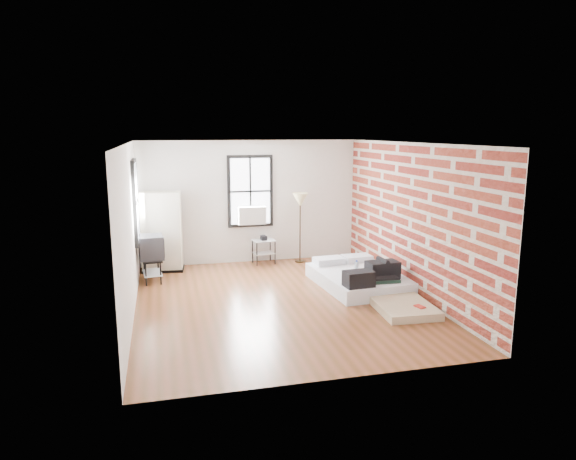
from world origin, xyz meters
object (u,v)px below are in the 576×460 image
object	(u,v)px
tv_stand	(151,249)
floor_lamp	(300,203)
side_table	(264,245)
mattress_bare	(393,297)
mattress_main	(360,277)
wardrobe	(162,232)

from	to	relation	value
tv_stand	floor_lamp	bearing A→B (deg)	8.75
side_table	mattress_bare	bearing A→B (deg)	-62.76
mattress_main	mattress_bare	distance (m)	1.10
tv_stand	side_table	bearing A→B (deg)	14.61
floor_lamp	mattress_bare	bearing A→B (deg)	-75.28
mattress_bare	floor_lamp	bearing A→B (deg)	108.06
mattress_bare	mattress_main	bearing A→B (deg)	103.35
mattress_bare	floor_lamp	xyz separation A→B (m)	(-0.84, 3.20, 1.26)
mattress_bare	floor_lamp	size ratio (longest dim) A/B	1.09
tv_stand	wardrobe	bearing A→B (deg)	70.18
mattress_bare	side_table	size ratio (longest dim) A/B	2.71
side_table	floor_lamp	size ratio (longest dim) A/B	0.40
floor_lamp	wardrobe	bearing A→B (deg)	180.00
mattress_main	tv_stand	size ratio (longest dim) A/B	2.29
floor_lamp	tv_stand	distance (m)	3.48
wardrobe	side_table	size ratio (longest dim) A/B	2.65
wardrobe	floor_lamp	bearing A→B (deg)	6.72
mattress_bare	tv_stand	xyz separation A→B (m)	(-4.15, 2.40, 0.57)
mattress_bare	tv_stand	size ratio (longest dim) A/B	1.85
mattress_main	side_table	xyz separation A→B (m)	(-1.49, 2.19, 0.26)
wardrobe	tv_stand	distance (m)	0.85
side_table	wardrobe	bearing A→B (deg)	-178.22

